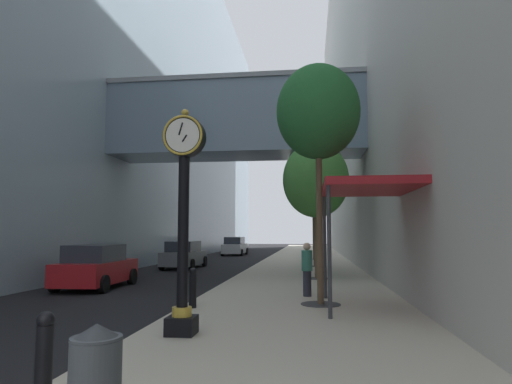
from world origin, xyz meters
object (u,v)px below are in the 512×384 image
at_px(street_tree_mid_far, 314,174).
at_px(street_tree_mid_near, 316,180).
at_px(bollard_nearest, 44,355).
at_px(car_white_near, 235,246).
at_px(street_tree_near, 318,113).
at_px(car_grey_far, 184,255).
at_px(trash_bin, 95,375).
at_px(street_clock, 183,208).
at_px(pedestrian_walking, 307,268).
at_px(car_red_mid, 96,267).
at_px(bollard_third, 193,287).
at_px(street_tree_far, 313,199).

bearing_deg(street_tree_mid_far, street_tree_mid_near, -90.00).
xyz_separation_m(bollard_nearest, car_white_near, (-4.06, 36.44, 0.15)).
distance_m(bollard_nearest, street_tree_near, 9.55).
bearing_deg(car_grey_far, trash_bin, -75.88).
relative_size(street_clock, street_tree_mid_far, 0.62).
distance_m(pedestrian_walking, car_white_near, 28.30).
distance_m(street_tree_near, street_tree_mid_near, 7.05).
height_order(trash_bin, car_red_mid, car_red_mid).
bearing_deg(bollard_nearest, car_white_near, 96.35).
bearing_deg(car_red_mid, street_clock, -53.31).
height_order(bollard_third, car_grey_far, car_grey_far).
distance_m(street_tree_mid_far, car_white_near, 17.45).
bearing_deg(street_clock, street_tree_far, 83.62).
distance_m(bollard_nearest, street_tree_mid_near, 15.31).
bearing_deg(street_clock, street_tree_near, 54.92).
distance_m(pedestrian_walking, car_grey_far, 14.07).
bearing_deg(pedestrian_walking, trash_bin, -102.10).
xyz_separation_m(bollard_nearest, street_tree_mid_near, (3.38, 14.45, 3.76)).
height_order(street_tree_mid_far, car_grey_far, street_tree_mid_far).
height_order(street_tree_far, pedestrian_walking, street_tree_far).
bearing_deg(street_tree_far, street_tree_near, -90.00).
relative_size(bollard_third, car_grey_far, 0.24).
height_order(street_clock, street_tree_far, street_tree_far).
relative_size(street_tree_near, pedestrian_walking, 4.10).
height_order(bollard_nearest, trash_bin, same).
height_order(street_tree_far, car_red_mid, street_tree_far).
distance_m(bollard_third, street_tree_far, 22.44).
distance_m(trash_bin, car_red_mid, 13.21).
bearing_deg(street_tree_mid_far, street_clock, -98.83).
distance_m(bollard_nearest, pedestrian_walking, 9.53).
bearing_deg(bollard_third, street_tree_far, 81.19).
bearing_deg(pedestrian_walking, bollard_nearest, -108.39).
relative_size(bollard_third, pedestrian_walking, 0.63).
bearing_deg(pedestrian_walking, street_tree_mid_near, 86.02).
xyz_separation_m(street_tree_far, pedestrian_walking, (-0.38, -19.34, -3.65)).
bearing_deg(trash_bin, street_tree_near, 73.20).
height_order(street_tree_mid_near, trash_bin, street_tree_mid_near).
bearing_deg(car_grey_far, bollard_nearest, -77.93).
bearing_deg(trash_bin, street_tree_mid_near, 80.78).
xyz_separation_m(street_tree_near, pedestrian_walking, (-0.38, 1.54, -4.54)).
relative_size(bollard_nearest, bollard_third, 1.00).
height_order(street_tree_near, street_tree_far, street_tree_near).
height_order(bollard_nearest, street_tree_mid_near, street_tree_mid_near).
bearing_deg(trash_bin, pedestrian_walking, 77.90).
bearing_deg(trash_bin, car_grey_far, 104.12).
bearing_deg(street_tree_far, bollard_nearest, -96.80).
bearing_deg(street_tree_mid_far, bollard_third, -102.82).
bearing_deg(pedestrian_walking, street_tree_mid_far, 88.26).
xyz_separation_m(street_tree_near, street_tree_far, (-0.00, 20.88, -0.89)).
bearing_deg(street_tree_mid_far, car_white_near, 116.32).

